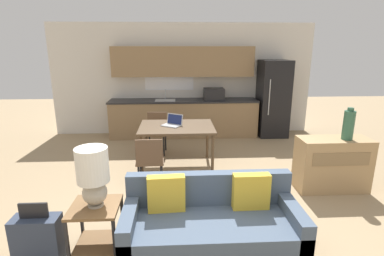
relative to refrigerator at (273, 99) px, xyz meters
The scene contains 14 objects.
ground_plane 4.85m from the refrigerator, 117.15° to the right, with size 20.00×20.00×0.00m, color #9E8460.
wall_back 2.25m from the refrigerator, 169.74° to the left, with size 6.40×0.07×2.70m.
kitchen_counter 2.16m from the refrigerator, behind, with size 3.57×0.65×2.15m.
refrigerator is the anchor object (origin of this frame).
dining_table 3.05m from the refrigerator, 140.54° to the right, with size 1.32×1.00×0.77m.
couch 4.77m from the refrigerator, 115.03° to the right, with size 1.82×0.80×0.82m.
side_table 5.39m from the refrigerator, 126.72° to the right, with size 0.49×0.49×0.56m.
table_lamp 5.35m from the refrigerator, 126.65° to the right, with size 0.32×0.32×0.62m.
credenza 3.00m from the refrigerator, 89.85° to the right, with size 1.06×0.45×0.82m.
vase 3.01m from the refrigerator, 87.08° to the right, with size 0.16×0.16×0.47m.
dining_chair_near_left 3.94m from the refrigerator, 135.01° to the right, with size 0.43×0.43×0.83m.
dining_chair_far_left 3.02m from the refrigerator, 158.04° to the right, with size 0.45×0.45×0.83m.
laptop 3.07m from the refrigerator, 142.03° to the right, with size 0.41×0.39×0.20m.
suitcase 5.83m from the refrigerator, 130.63° to the right, with size 0.46×0.22×0.66m.
Camera 1 is at (-0.19, -2.86, 2.13)m, focal length 28.00 mm.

